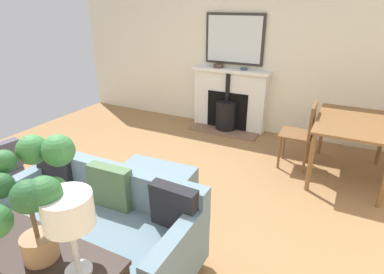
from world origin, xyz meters
TOP-DOWN VIEW (x-y plane):
  - ground_plane at (0.00, 0.00)m, footprint 5.70×6.01m
  - wall_left at (-2.85, 0.00)m, footprint 0.12×6.01m
  - fireplace at (-2.65, 0.05)m, footprint 0.54×1.32m
  - mirror_over_mantel at (-2.76, 0.05)m, footprint 0.04×0.98m
  - mantel_bowl_near at (-2.67, -0.17)m, footprint 0.16×0.16m
  - mantel_bowl_far at (-2.67, 0.28)m, footprint 0.12×0.12m
  - sofa at (0.72, 0.20)m, footprint 0.82×1.72m
  - ottoman at (-0.15, 0.15)m, footprint 0.68×0.85m
  - console_table at (1.41, 0.19)m, footprint 0.38×1.53m
  - table_lamp_far_end at (1.41, 0.77)m, footprint 0.24×0.24m
  - potted_plant at (1.42, 0.54)m, footprint 0.56×0.46m
  - dining_table at (-1.75, 1.97)m, footprint 1.20×0.84m
  - dining_chair_near_fireplace at (-1.75, 1.41)m, footprint 0.41×0.41m

SIDE VIEW (x-z plane):
  - ground_plane at x=0.00m, z-range -0.01..0.00m
  - ottoman at x=-0.15m, z-range 0.04..0.43m
  - sofa at x=0.72m, z-range -0.05..0.74m
  - fireplace at x=-2.65m, z-range -0.06..0.97m
  - dining_chair_near_fireplace at x=-1.75m, z-range 0.08..0.97m
  - console_table at x=1.41m, z-range 0.28..1.02m
  - dining_table at x=-1.75m, z-range 0.29..1.03m
  - mantel_bowl_far at x=-2.67m, z-range 1.04..1.07m
  - mantel_bowl_near at x=-2.67m, z-range 1.04..1.09m
  - table_lamp_far_end at x=1.41m, z-range 0.87..1.35m
  - potted_plant at x=1.42m, z-range 0.85..1.51m
  - wall_left at x=-2.85m, z-range 0.00..2.76m
  - mirror_over_mantel at x=-2.76m, z-range 1.09..1.89m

